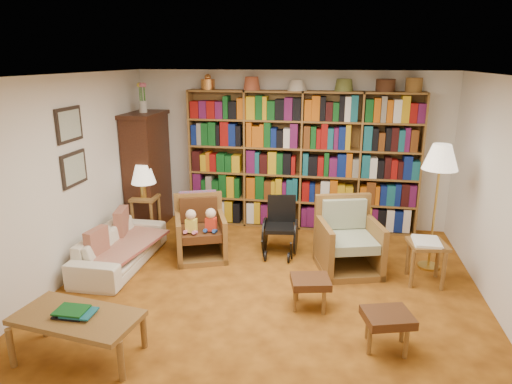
% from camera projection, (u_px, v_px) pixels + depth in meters
% --- Properties ---
extents(floor, '(5.00, 5.00, 0.00)m').
position_uv_depth(floor, '(266.00, 295.00, 5.36)').
color(floor, '#B2671B').
rests_on(floor, ground).
extents(ceiling, '(5.00, 5.00, 0.00)m').
position_uv_depth(ceiling, '(268.00, 76.00, 4.66)').
color(ceiling, silver).
rests_on(ceiling, wall_back).
extents(wall_back, '(5.00, 0.00, 5.00)m').
position_uv_depth(wall_back, '(290.00, 150.00, 7.37)').
color(wall_back, silver).
rests_on(wall_back, floor).
extents(wall_front, '(5.00, 0.00, 5.00)m').
position_uv_depth(wall_front, '(203.00, 313.00, 2.65)').
color(wall_front, silver).
rests_on(wall_front, floor).
extents(wall_left, '(0.00, 5.00, 5.00)m').
position_uv_depth(wall_left, '(60.00, 183.00, 5.42)').
color(wall_left, silver).
rests_on(wall_left, floor).
extents(wall_right, '(0.00, 5.00, 5.00)m').
position_uv_depth(wall_right, '(512.00, 205.00, 4.60)').
color(wall_right, silver).
rests_on(wall_right, floor).
extents(bookshelf, '(3.60, 0.30, 2.42)m').
position_uv_depth(bookshelf, '(302.00, 157.00, 7.20)').
color(bookshelf, brown).
rests_on(bookshelf, floor).
extents(curio_cabinet, '(0.50, 0.95, 2.40)m').
position_uv_depth(curio_cabinet, '(147.00, 169.00, 7.35)').
color(curio_cabinet, '#3D1F10').
rests_on(curio_cabinet, floor).
extents(framed_pictures, '(0.03, 0.52, 0.97)m').
position_uv_depth(framed_pictures, '(72.00, 147.00, 5.59)').
color(framed_pictures, black).
rests_on(framed_pictures, wall_left).
extents(sofa, '(1.68, 0.66, 0.49)m').
position_uv_depth(sofa, '(120.00, 247.00, 6.09)').
color(sofa, beige).
rests_on(sofa, floor).
extents(sofa_throw, '(0.86, 1.36, 0.04)m').
position_uv_depth(sofa_throw, '(124.00, 244.00, 6.06)').
color(sofa_throw, '#C1B88C').
rests_on(sofa_throw, sofa).
extents(cushion_left, '(0.20, 0.41, 0.39)m').
position_uv_depth(cushion_left, '(122.00, 223.00, 6.38)').
color(cushion_left, maroon).
rests_on(cushion_left, sofa).
extents(cushion_right, '(0.17, 0.37, 0.36)m').
position_uv_depth(cushion_right, '(97.00, 243.00, 5.72)').
color(cushion_right, maroon).
rests_on(cushion_right, sofa).
extents(side_table_lamp, '(0.40, 0.40, 0.61)m').
position_uv_depth(side_table_lamp, '(146.00, 207.00, 7.09)').
color(side_table_lamp, brown).
rests_on(side_table_lamp, floor).
extents(table_lamp, '(0.38, 0.38, 0.51)m').
position_uv_depth(table_lamp, '(143.00, 175.00, 6.95)').
color(table_lamp, gold).
rests_on(table_lamp, side_table_lamp).
extents(armchair_leather, '(0.92, 0.92, 0.86)m').
position_uv_depth(armchair_leather, '(202.00, 231.00, 6.37)').
color(armchair_leather, brown).
rests_on(armchair_leather, floor).
extents(armchair_sage, '(0.96, 0.97, 0.94)m').
position_uv_depth(armchair_sage, '(349.00, 242.00, 5.98)').
color(armchair_sage, brown).
rests_on(armchair_sage, floor).
extents(wheelchair, '(0.47, 0.65, 0.82)m').
position_uv_depth(wheelchair, '(280.00, 228.00, 6.44)').
color(wheelchair, black).
rests_on(wheelchair, floor).
extents(floor_lamp, '(0.44, 0.44, 1.66)m').
position_uv_depth(floor_lamp, '(440.00, 162.00, 5.67)').
color(floor_lamp, gold).
rests_on(floor_lamp, floor).
extents(side_table_papers, '(0.49, 0.49, 0.56)m').
position_uv_depth(side_table_papers, '(427.00, 250.00, 5.55)').
color(side_table_papers, brown).
rests_on(side_table_papers, floor).
extents(footstool_a, '(0.48, 0.44, 0.36)m').
position_uv_depth(footstool_a, '(310.00, 284.00, 5.02)').
color(footstool_a, '#4F2915').
rests_on(footstool_a, floor).
extents(footstool_b, '(0.53, 0.48, 0.37)m').
position_uv_depth(footstool_b, '(388.00, 320.00, 4.30)').
color(footstool_b, '#4F2915').
rests_on(footstool_b, floor).
extents(coffee_table, '(1.21, 0.73, 0.49)m').
position_uv_depth(coffee_table, '(77.00, 320.00, 4.15)').
color(coffee_table, brown).
rests_on(coffee_table, floor).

